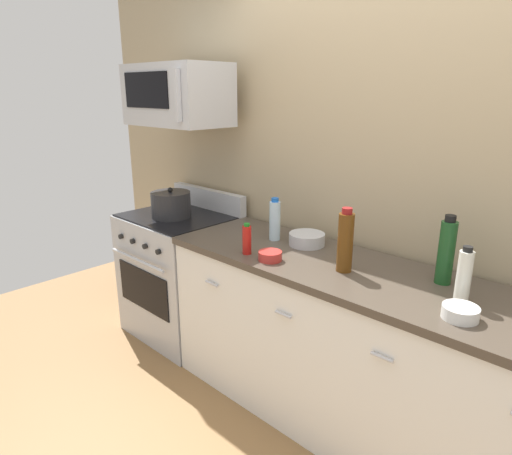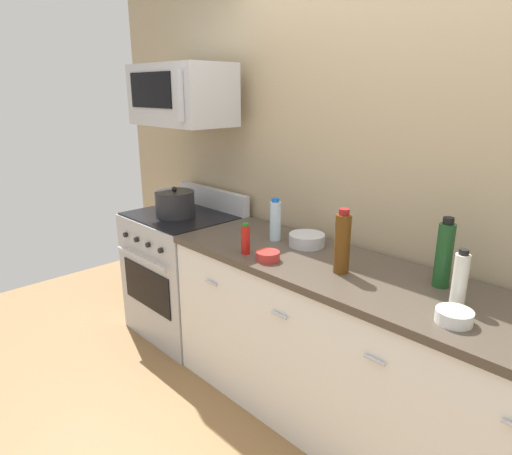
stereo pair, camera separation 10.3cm
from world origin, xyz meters
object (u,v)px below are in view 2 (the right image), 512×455
(range_oven, at_px, (185,272))
(bottle_wine_green, at_px, (444,254))
(bottle_vinegar_white, at_px, (460,279))
(bottle_hot_sauce_red, at_px, (246,239))
(bowl_white_ceramic, at_px, (454,316))
(microwave, at_px, (181,95))
(stockpot, at_px, (175,204))
(bowl_red_small, at_px, (268,256))
(bottle_wine_amber, at_px, (342,243))
(bottle_water_clear, at_px, (275,220))
(bowl_steel_prep, at_px, (307,239))

(range_oven, xyz_separation_m, bottle_wine_green, (1.85, 0.14, 0.61))
(range_oven, xyz_separation_m, bottle_vinegar_white, (1.98, -0.00, 0.57))
(bottle_hot_sauce_red, distance_m, bowl_white_ceramic, 1.13)
(microwave, relative_size, stockpot, 2.69)
(bottle_hot_sauce_red, relative_size, bowl_white_ceramic, 1.23)
(bowl_red_small, distance_m, stockpot, 1.08)
(bottle_wine_amber, xyz_separation_m, stockpot, (-1.43, 0.00, -0.06))
(range_oven, height_order, bottle_vinegar_white, bottle_vinegar_white)
(bottle_wine_green, relative_size, bowl_red_small, 2.60)
(bottle_hot_sauce_red, distance_m, stockpot, 0.93)
(bottle_wine_amber, distance_m, bowl_red_small, 0.41)
(bottle_hot_sauce_red, height_order, bottle_wine_amber, bottle_wine_amber)
(bowl_red_small, bearing_deg, stockpot, 172.17)
(bottle_vinegar_white, relative_size, bottle_wine_green, 0.76)
(microwave, distance_m, bottle_hot_sauce_red, 1.21)
(bottle_wine_green, bearing_deg, bottle_wine_amber, -154.95)
(microwave, relative_size, bowl_white_ceramic, 5.26)
(bottle_wine_amber, relative_size, stockpot, 1.17)
(bottle_water_clear, xyz_separation_m, bowl_red_small, (0.21, -0.27, -0.10))
(bowl_steel_prep, bearing_deg, bowl_white_ceramic, -16.41)
(bottle_wine_amber, relative_size, bottle_wine_green, 0.99)
(bottle_hot_sauce_red, bearing_deg, microwave, 164.09)
(bowl_steel_prep, bearing_deg, bottle_wine_green, 0.62)
(bottle_wine_amber, distance_m, bowl_white_ceramic, 0.62)
(bowl_white_ceramic, bearing_deg, bottle_water_clear, 168.89)
(bowl_white_ceramic, bearing_deg, bottle_vinegar_white, 109.17)
(bottle_water_clear, relative_size, bowl_steel_prep, 1.24)
(bottle_water_clear, relative_size, bowl_red_small, 2.04)
(bottle_wine_amber, bearing_deg, microwave, 176.02)
(microwave, relative_size, bowl_red_small, 5.91)
(bottle_hot_sauce_red, relative_size, bottle_vinegar_white, 0.70)
(range_oven, xyz_separation_m, microwave, (0.00, 0.04, 1.28))
(bottle_hot_sauce_red, relative_size, bowl_steel_prep, 0.84)
(range_oven, bearing_deg, bottle_wine_amber, -2.19)
(bottle_hot_sauce_red, bearing_deg, stockpot, 169.94)
(bottle_hot_sauce_red, xyz_separation_m, bowl_red_small, (0.16, 0.01, -0.06))
(bowl_white_ceramic, bearing_deg, bottle_wine_green, 122.41)
(bowl_steel_prep, xyz_separation_m, stockpot, (-1.06, -0.18, 0.05))
(bottle_water_clear, height_order, bowl_red_small, bottle_water_clear)
(bottle_hot_sauce_red, distance_m, bottle_water_clear, 0.30)
(microwave, xyz_separation_m, bowl_red_small, (1.07, -0.25, -0.80))
(bottle_vinegar_white, bearing_deg, microwave, 178.60)
(bowl_red_small, bearing_deg, bottle_hot_sauce_red, -174.74)
(bowl_steel_prep, bearing_deg, bottle_hot_sauce_red, -113.06)
(bottle_water_clear, height_order, bottle_wine_amber, bottle_wine_amber)
(microwave, bearing_deg, bottle_wine_amber, -3.98)
(bottle_vinegar_white, bearing_deg, bowl_red_small, -167.83)
(bottle_wine_amber, height_order, stockpot, bottle_wine_amber)
(bottle_wine_amber, bearing_deg, bottle_wine_green, 25.05)
(bottle_wine_green, distance_m, bowl_steel_prep, 0.80)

